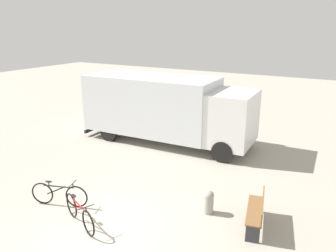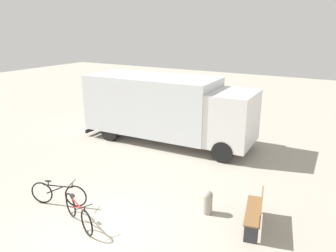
{
  "view_description": "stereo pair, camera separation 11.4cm",
  "coord_description": "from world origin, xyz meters",
  "views": [
    {
      "loc": [
        5.16,
        -5.58,
        5.12
      ],
      "look_at": [
        -0.56,
        4.45,
        1.57
      ],
      "focal_mm": 35.0,
      "sensor_mm": 36.0,
      "label": 1
    },
    {
      "loc": [
        5.26,
        -5.52,
        5.12
      ],
      "look_at": [
        -0.56,
        4.45,
        1.57
      ],
      "focal_mm": 35.0,
      "sensor_mm": 36.0,
      "label": 2
    }
  ],
  "objects": [
    {
      "name": "ground_plane",
      "position": [
        0.0,
        0.0,
        0.0
      ],
      "size": [
        60.0,
        60.0,
        0.0
      ],
      "primitive_type": "plane",
      "color": "#A8A091"
    },
    {
      "name": "delivery_truck",
      "position": [
        -2.0,
        6.76,
        1.63
      ],
      "size": [
        7.82,
        2.83,
        2.96
      ],
      "rotation": [
        0.0,
        0.0,
        0.04
      ],
      "color": "silver",
      "rests_on": "ground"
    },
    {
      "name": "park_bench",
      "position": [
        3.46,
        2.14,
        0.47
      ],
      "size": [
        0.72,
        1.6,
        0.84
      ],
      "rotation": [
        0.0,
        0.0,
        1.78
      ],
      "color": "brown",
      "rests_on": "ground"
    },
    {
      "name": "bicycle_near",
      "position": [
        -1.89,
        0.31,
        0.37
      ],
      "size": [
        1.69,
        0.68,
        0.78
      ],
      "rotation": [
        0.0,
        0.0,
        0.33
      ],
      "color": "black",
      "rests_on": "ground"
    },
    {
      "name": "bicycle_middle",
      "position": [
        -0.65,
        -0.14,
        0.37
      ],
      "size": [
        1.66,
        0.75,
        0.78
      ],
      "rotation": [
        0.0,
        0.0,
        -0.39
      ],
      "color": "black",
      "rests_on": "ground"
    },
    {
      "name": "bollard_near_bench",
      "position": [
        2.09,
        2.12,
        0.38
      ],
      "size": [
        0.3,
        0.3,
        0.7
      ],
      "color": "#9E998C",
      "rests_on": "ground"
    }
  ]
}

